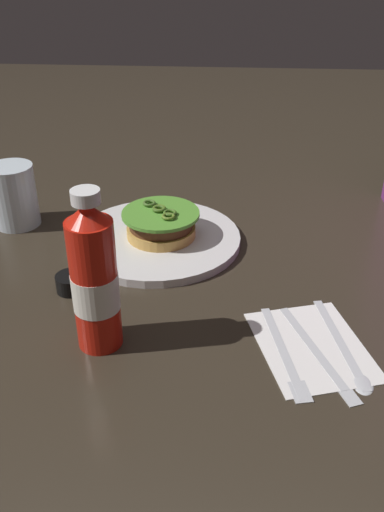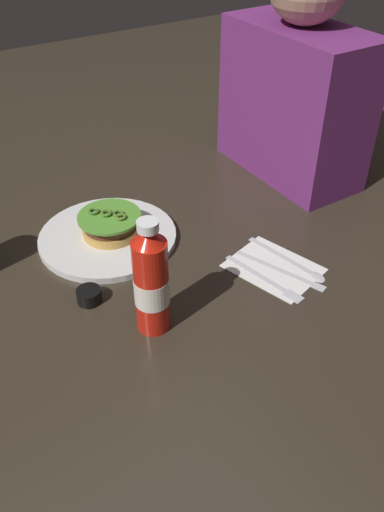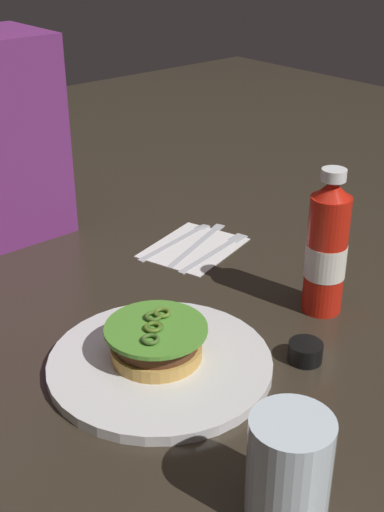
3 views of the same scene
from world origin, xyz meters
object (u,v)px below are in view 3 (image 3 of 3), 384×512
object	(u,v)px
butter_knife	(200,240)
spoon_utensil	(185,235)
ketchup_bottle	(326,250)
water_glass	(289,468)
fork_utensil	(219,247)
condiment_cup	(305,352)
napkin	(193,247)
burger_sandwich	(156,341)
dinner_plate	(160,364)

from	to	relation	value
butter_knife	spoon_utensil	size ratio (longest dim) A/B	1.00
ketchup_bottle	water_glass	size ratio (longest dim) A/B	1.93
water_glass	fork_utensil	xyz separation A→B (m)	(0.35, 0.47, -0.05)
water_glass	condiment_cup	distance (m)	0.27
butter_knife	condiment_cup	bearing A→B (deg)	-110.03
condiment_cup	fork_utensil	xyz separation A→B (m)	(0.14, 0.32, -0.01)
napkin	fork_utensil	xyz separation A→B (m)	(0.03, -0.03, 0.00)
ketchup_bottle	butter_knife	world-z (taller)	ketchup_bottle
burger_sandwich	ketchup_bottle	distance (m)	0.29
water_glass	butter_knife	size ratio (longest dim) A/B	0.60
dinner_plate	burger_sandwich	bearing A→B (deg)	83.95
ketchup_bottle	napkin	bearing A→B (deg)	92.15
dinner_plate	burger_sandwich	xyz separation A→B (m)	(0.00, 0.01, 0.03)
ketchup_bottle	dinner_plate	bearing A→B (deg)	171.67
dinner_plate	ketchup_bottle	bearing A→B (deg)	-8.33
fork_utensil	dinner_plate	bearing A→B (deg)	-145.17
burger_sandwich	ketchup_bottle	size ratio (longest dim) A/B	0.60
water_glass	dinner_plate	bearing A→B (deg)	78.83
condiment_cup	dinner_plate	bearing A→B (deg)	144.77
dinner_plate	burger_sandwich	distance (m)	0.03
dinner_plate	spoon_utensil	bearing A→B (deg)	45.19
butter_knife	burger_sandwich	bearing A→B (deg)	-140.08
dinner_plate	water_glass	distance (m)	0.28
burger_sandwich	water_glass	distance (m)	0.28
fork_utensil	butter_knife	bearing A→B (deg)	97.64
dinner_plate	water_glass	bearing A→B (deg)	-101.17
condiment_cup	spoon_utensil	distance (m)	0.42
water_glass	fork_utensil	distance (m)	0.59
dinner_plate	ketchup_bottle	distance (m)	0.29
burger_sandwich	dinner_plate	bearing A→B (deg)	-96.05
ketchup_bottle	napkin	distance (m)	0.30
water_glass	napkin	bearing A→B (deg)	57.94
burger_sandwich	spoon_utensil	world-z (taller)	burger_sandwich
water_glass	fork_utensil	world-z (taller)	water_glass
burger_sandwich	water_glass	bearing A→B (deg)	-101.02
butter_knife	water_glass	bearing A→B (deg)	-123.46
ketchup_bottle	condiment_cup	world-z (taller)	ketchup_bottle
ketchup_bottle	fork_utensil	distance (m)	0.26
spoon_utensil	dinner_plate	bearing A→B (deg)	-134.81
burger_sandwich	napkin	distance (m)	0.35
water_glass	spoon_utensil	xyz separation A→B (m)	(0.34, 0.55, -0.05)
water_glass	fork_utensil	bearing A→B (deg)	53.68
burger_sandwich	fork_utensil	world-z (taller)	burger_sandwich
burger_sandwich	spoon_utensil	bearing A→B (deg)	44.43
dinner_plate	water_glass	world-z (taller)	water_glass
burger_sandwich	water_glass	size ratio (longest dim) A/B	1.17
ketchup_bottle	water_glass	distance (m)	0.40
butter_knife	spoon_utensil	bearing A→B (deg)	99.84
ketchup_bottle	spoon_utensil	distance (m)	0.34
water_glass	spoon_utensil	size ratio (longest dim) A/B	0.60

